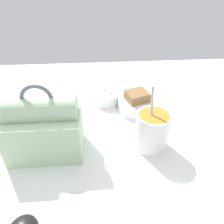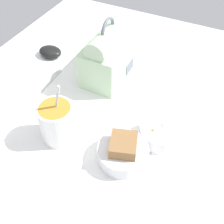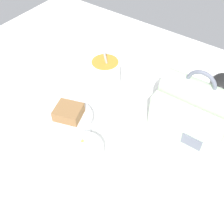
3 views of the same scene
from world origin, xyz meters
TOP-DOWN VIEW (x-y plane):
  - desk_surface at (0.00, 0.00)cm, footprint 140.00×110.00cm
  - keyboard at (-0.72, 32.13)cm, footprint 35.04×14.07cm
  - lunch_bag at (22.16, 9.20)cm, footprint 20.17×12.70cm
  - soup_cup at (-7.81, 9.49)cm, footprint 9.53×9.53cm
  - bento_bowl_sandwich at (-6.77, -9.52)cm, footprint 13.36×13.36cm
  - bento_bowl_snacks at (3.47, -15.79)cm, footprint 11.00×11.00cm
  - computer_mouse at (23.18, 34.08)cm, footprint 6.74×8.85cm

SIDE VIEW (x-z plane):
  - desk_surface at x=0.00cm, z-range 0.00..2.00cm
  - keyboard at x=-0.72cm, z-range 1.97..4.07cm
  - computer_mouse at x=23.18cm, z-range 2.00..5.47cm
  - bento_bowl_snacks at x=3.47cm, z-range 1.73..6.87cm
  - bento_bowl_sandwich at x=-6.77cm, z-range 1.05..8.54cm
  - soup_cup at x=-7.81cm, z-range -1.58..17.48cm
  - lunch_bag at x=22.16cm, z-range -0.53..21.18cm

